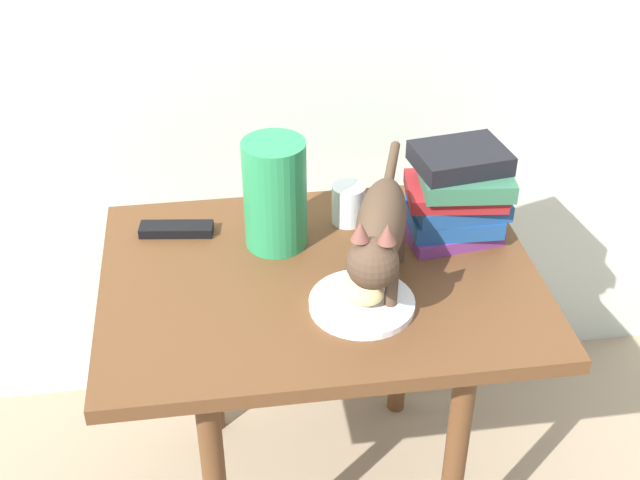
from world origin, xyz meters
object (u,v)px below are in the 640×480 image
at_px(side_table, 320,309).
at_px(tv_remote, 176,229).
at_px(cat, 380,231).
at_px(bread_roll, 362,291).
at_px(book_stack, 458,195).
at_px(candle_jar, 348,206).
at_px(plate, 362,303).
at_px(green_vase, 275,194).

relative_size(side_table, tv_remote, 5.60).
relative_size(side_table, cat, 1.82).
height_order(side_table, bread_roll, bread_roll).
bearing_deg(book_stack, cat, -141.18).
distance_m(side_table, book_stack, 0.36).
bearing_deg(cat, candle_jar, 93.26).
bearing_deg(plate, tv_remote, 138.94).
height_order(side_table, candle_jar, candle_jar).
height_order(plate, candle_jar, candle_jar).
distance_m(book_stack, candle_jar, 0.23).
xyz_separation_m(cat, green_vase, (-0.17, 0.18, -0.02)).
xyz_separation_m(book_stack, candle_jar, (-0.20, 0.09, -0.06)).
height_order(cat, book_stack, cat).
height_order(bread_roll, cat, cat).
xyz_separation_m(cat, tv_remote, (-0.37, 0.25, -0.12)).
bearing_deg(plate, candle_jar, 85.29).
bearing_deg(bread_roll, candle_jar, 85.22).
xyz_separation_m(cat, book_stack, (0.19, 0.15, -0.03)).
distance_m(plate, bread_roll, 0.03).
bearing_deg(cat, side_table, 147.57).
distance_m(side_table, green_vase, 0.24).
relative_size(book_stack, candle_jar, 2.47).
bearing_deg(book_stack, plate, -138.91).
height_order(side_table, book_stack, book_stack).
bearing_deg(bread_roll, tv_remote, 138.42).
bearing_deg(green_vase, book_stack, -5.00).
relative_size(plate, bread_roll, 2.43).
relative_size(bread_roll, candle_jar, 0.94).
bearing_deg(book_stack, green_vase, 175.00).
xyz_separation_m(book_stack, green_vase, (-0.36, 0.03, 0.01)).
bearing_deg(side_table, tv_remote, 146.17).
bearing_deg(book_stack, candle_jar, 156.50).
bearing_deg(bread_roll, plate, 81.28).
bearing_deg(side_table, cat, -32.43).
xyz_separation_m(green_vase, candle_jar, (0.16, 0.06, -0.08)).
xyz_separation_m(plate, book_stack, (0.23, 0.20, 0.09)).
xyz_separation_m(side_table, green_vase, (-0.07, 0.12, 0.20)).
height_order(green_vase, candle_jar, green_vase).
distance_m(plate, cat, 0.14).
bearing_deg(candle_jar, side_table, -115.54).
relative_size(side_table, candle_jar, 9.88).
relative_size(plate, cat, 0.42).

